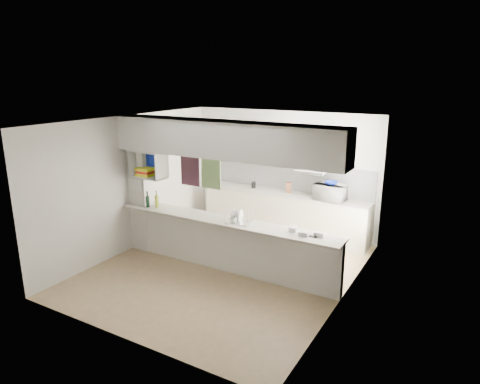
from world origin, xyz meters
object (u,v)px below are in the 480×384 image
Objects in this scene: microwave at (330,192)px; dish_rack at (239,217)px; bowl at (331,183)px; wine_bottles at (152,201)px.

microwave reaches higher than dish_rack.
dish_rack is at bearing -114.50° from bowl.
wine_bottles reaches higher than dish_rack.
microwave is 2.32× the size of bowl.
microwave is at bearing 121.49° from bowl.
microwave is 1.22× the size of dish_rack.
wine_bottles is at bearing 171.04° from dish_rack.
microwave is 1.85× the size of wine_bottles.
wine_bottles is (-2.73, -2.11, -0.05)m from microwave.
microwave is at bearing 37.63° from wine_bottles.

